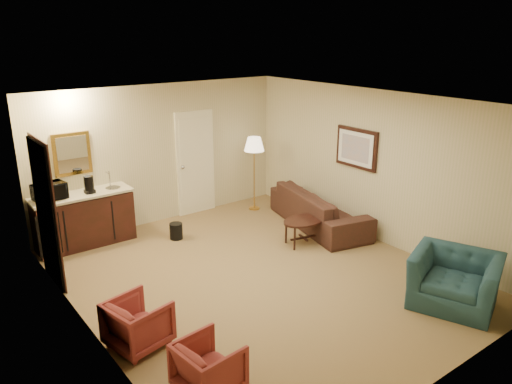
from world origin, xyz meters
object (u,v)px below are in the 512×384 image
at_px(sofa, 319,202).
at_px(coffee_maker, 89,185).
at_px(waste_bin, 176,231).
at_px(microwave, 49,190).
at_px(teal_armchair, 456,272).
at_px(rose_chair_near, 138,321).
at_px(coffee_table, 304,232).
at_px(floor_lamp, 254,174).
at_px(rose_chair_far, 209,364).
at_px(wetbar_cabinet, 84,219).

xyz_separation_m(sofa, coffee_maker, (-3.67, 1.72, 0.61)).
distance_m(waste_bin, microwave, 2.20).
xyz_separation_m(teal_armchair, rose_chair_near, (-3.76, 1.68, -0.16)).
bearing_deg(microwave, coffee_table, -42.30).
xyz_separation_m(floor_lamp, waste_bin, (-2.02, -0.40, -0.61)).
bearing_deg(rose_chair_far, floor_lamp, -47.84).
xyz_separation_m(sofa, rose_chair_far, (-4.05, -2.60, -0.15)).
bearing_deg(coffee_maker, microwave, 168.29).
bearing_deg(sofa, coffee_maker, 78.03).
distance_m(teal_armchair, rose_chair_far, 3.56).
relative_size(teal_armchair, coffee_table, 1.40).
relative_size(teal_armchair, microwave, 2.25).
height_order(wetbar_cabinet, coffee_maker, coffee_maker).
bearing_deg(microwave, floor_lamp, -14.20).
xyz_separation_m(teal_armchair, coffee_table, (-0.28, 2.67, -0.25)).
bearing_deg(floor_lamp, waste_bin, -168.82).
xyz_separation_m(wetbar_cabinet, rose_chair_far, (-0.25, -4.38, -0.16)).
distance_m(coffee_table, floor_lamp, 2.04).
bearing_deg(waste_bin, rose_chair_far, -113.60).
distance_m(floor_lamp, microwave, 3.90).
relative_size(teal_armchair, rose_chair_near, 1.70).
relative_size(teal_armchair, floor_lamp, 0.73).
distance_m(wetbar_cabinet, sofa, 4.20).
height_order(floor_lamp, waste_bin, floor_lamp).
relative_size(coffee_table, waste_bin, 2.75).
relative_size(rose_chair_near, microwave, 1.32).
distance_m(wetbar_cabinet, waste_bin, 1.56).
height_order(teal_armchair, rose_chair_far, teal_armchair).
height_order(floor_lamp, microwave, floor_lamp).
relative_size(sofa, microwave, 4.78).
xyz_separation_m(waste_bin, coffee_maker, (-1.22, 0.66, 0.92)).
xyz_separation_m(wetbar_cabinet, coffee_table, (2.99, -2.25, -0.23)).
bearing_deg(coffee_maker, rose_chair_far, -102.17).
height_order(sofa, microwave, microwave).
xyz_separation_m(coffee_table, coffee_maker, (-2.86, 2.19, 0.84)).
xyz_separation_m(coffee_table, floor_lamp, (0.39, 1.93, 0.53)).
height_order(sofa, floor_lamp, floor_lamp).
distance_m(sofa, floor_lamp, 1.55).
bearing_deg(coffee_maker, sofa, -32.29).
xyz_separation_m(wetbar_cabinet, floor_lamp, (3.37, -0.32, 0.30)).
height_order(sofa, teal_armchair, teal_armchair).
bearing_deg(teal_armchair, rose_chair_near, -135.75).
relative_size(rose_chair_far, floor_lamp, 0.40).
height_order(floor_lamp, coffee_maker, floor_lamp).
bearing_deg(wetbar_cabinet, rose_chair_near, -98.77).
xyz_separation_m(teal_armchair, coffee_maker, (-3.14, 4.86, 0.59)).
bearing_deg(waste_bin, floor_lamp, 11.18).
bearing_deg(coffee_maker, coffee_table, -44.62).
xyz_separation_m(sofa, rose_chair_near, (-4.30, -1.46, -0.13)).
relative_size(teal_armchair, waste_bin, 3.83).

